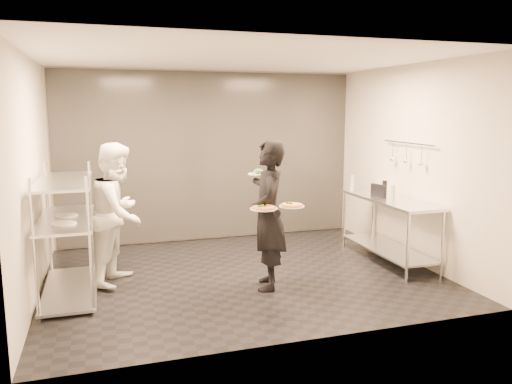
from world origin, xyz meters
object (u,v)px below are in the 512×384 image
object	(u,v)px
pos_monitor	(378,191)
waiter	(268,215)
pizza_plate_far	(292,205)
chef	(119,213)
pizza_plate_near	(264,208)
bottle_clear	(393,192)
pass_rack	(67,230)
salad_plate	(258,172)
prep_counter	(389,218)
bottle_dark	(385,189)
bottle_green	(352,183)

from	to	relation	value
pos_monitor	waiter	bearing A→B (deg)	-174.84
pizza_plate_far	pos_monitor	xyz separation A→B (m)	(1.69, 0.90, -0.05)
chef	pizza_plate_near	world-z (taller)	chef
chef	bottle_clear	xyz separation A→B (m)	(3.75, -0.27, 0.13)
pass_rack	salad_plate	xyz separation A→B (m)	(2.28, -0.24, 0.63)
pos_monitor	pizza_plate_near	bearing A→B (deg)	-170.08
prep_counter	bottle_clear	size ratio (longest dim) A/B	9.49
prep_counter	pizza_plate_near	distance (m)	2.32
waiter	bottle_clear	size ratio (longest dim) A/B	9.56
pizza_plate_far	bottle_dark	xyz separation A→B (m)	(1.80, 0.93, -0.03)
chef	bottle_clear	size ratio (longest dim) A/B	9.32
pass_rack	bottle_clear	world-z (taller)	pass_rack
chef	pos_monitor	xyz separation A→B (m)	(3.61, -0.13, 0.13)
prep_counter	waiter	distance (m)	2.10
pass_rack	prep_counter	bearing A→B (deg)	0.03
waiter	pizza_plate_far	xyz separation A→B (m)	(0.20, -0.26, 0.16)
prep_counter	waiter	bearing A→B (deg)	-165.40
prep_counter	waiter	xyz separation A→B (m)	(-2.01, -0.52, 0.28)
waiter	pos_monitor	size ratio (longest dim) A/B	6.91
chef	pizza_plate_near	size ratio (longest dim) A/B	5.53
pass_rack	salad_plate	world-z (taller)	pass_rack
prep_counter	pizza_plate_near	world-z (taller)	pizza_plate_near
bottle_green	bottle_dark	size ratio (longest dim) A/B	1.02
waiter	pizza_plate_near	xyz separation A→B (m)	(-0.14, -0.24, 0.14)
prep_counter	bottle_clear	distance (m)	0.39
waiter	pizza_plate_near	size ratio (longest dim) A/B	5.68
bottle_dark	pizza_plate_far	bearing A→B (deg)	-152.82
salad_plate	pos_monitor	distance (m)	2.00
pos_monitor	bottle_clear	distance (m)	0.20
pass_rack	pizza_plate_far	bearing A→B (deg)	-17.23
pass_rack	pos_monitor	xyz separation A→B (m)	(4.21, 0.12, 0.25)
bottle_clear	pizza_plate_far	bearing A→B (deg)	-157.64
prep_counter	bottle_dark	size ratio (longest dim) A/B	7.69
waiter	bottle_clear	world-z (taller)	waiter
waiter	pizza_plate_near	distance (m)	0.31
waiter	pizza_plate_far	bearing A→B (deg)	53.50
bottle_green	bottle_dark	world-z (taller)	bottle_green
pass_rack	bottle_clear	distance (m)	4.36
bottle_dark	bottle_green	bearing A→B (deg)	104.33
prep_counter	salad_plate	bearing A→B (deg)	-173.18
pass_rack	waiter	xyz separation A→B (m)	(2.32, -0.52, 0.14)
pizza_plate_near	pos_monitor	size ratio (longest dim) A/B	1.22
pos_monitor	chef	bearing A→B (deg)	164.48
pizza_plate_near	bottle_green	world-z (taller)	bottle_green
prep_counter	bottle_dark	bearing A→B (deg)	92.39
pass_rack	pizza_plate_far	xyz separation A→B (m)	(2.52, -0.78, 0.30)
chef	bottle_dark	distance (m)	3.73
chef	pizza_plate_near	bearing A→B (deg)	-97.84
pizza_plate_near	bottle_clear	xyz separation A→B (m)	(2.17, 0.73, -0.04)
salad_plate	bottle_clear	world-z (taller)	salad_plate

